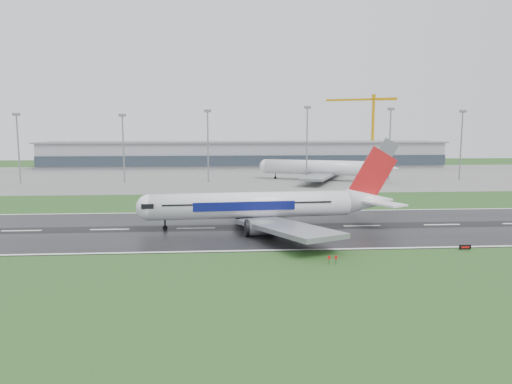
{
  "coord_description": "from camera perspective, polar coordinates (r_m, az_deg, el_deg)",
  "views": [
    {
      "loc": [
        -13.55,
        -111.0,
        23.33
      ],
      "look_at": [
        -4.89,
        12.0,
        7.0
      ],
      "focal_mm": 33.4,
      "sensor_mm": 36.0,
      "label": 1
    }
  ],
  "objects": [
    {
      "name": "floodmast_1",
      "position": [
        215.52,
        -15.59,
        4.87
      ],
      "size": [
        0.64,
        0.64,
        28.65
      ],
      "primitive_type": "cylinder",
      "color": "gray",
      "rests_on": "ground"
    },
    {
      "name": "tower_crane",
      "position": [
        326.51,
        13.81,
        7.24
      ],
      "size": [
        43.29,
        21.62,
        45.72
      ],
      "primitive_type": null,
      "rotation": [
        0.0,
        0.0,
        -0.43
      ],
      "color": "#C78D06",
      "rests_on": "ground"
    },
    {
      "name": "main_airliner",
      "position": [
        112.7,
        1.64,
        0.36
      ],
      "size": [
        66.32,
        63.61,
        18.29
      ],
      "primitive_type": null,
      "rotation": [
        0.0,
        0.0,
        0.08
      ],
      "color": "white",
      "rests_on": "runway"
    },
    {
      "name": "apron",
      "position": [
        237.53,
        -0.74,
        1.92
      ],
      "size": [
        400.0,
        130.0,
        0.08
      ],
      "primitive_type": "cube",
      "color": "slate",
      "rests_on": "ground"
    },
    {
      "name": "floodmast_0",
      "position": [
        228.49,
        -26.56,
        4.53
      ],
      "size": [
        0.64,
        0.64,
        28.93
      ],
      "primitive_type": "cylinder",
      "color": "gray",
      "rests_on": "ground"
    },
    {
      "name": "terminal",
      "position": [
        296.73,
        -1.41,
        4.48
      ],
      "size": [
        240.0,
        36.0,
        15.0
      ],
      "primitive_type": "cube",
      "color": "gray",
      "rests_on": "ground"
    },
    {
      "name": "parked_airliner",
      "position": [
        218.75,
        8.07,
        3.84
      ],
      "size": [
        82.38,
        80.02,
        18.82
      ],
      "primitive_type": null,
      "rotation": [
        0.0,
        0.0,
        -0.4
      ],
      "color": "silver",
      "rests_on": "apron"
    },
    {
      "name": "floodmast_3",
      "position": [
        214.45,
        6.11,
        5.57
      ],
      "size": [
        0.64,
        0.64,
        32.24
      ],
      "primitive_type": "cylinder",
      "color": "gray",
      "rests_on": "ground"
    },
    {
      "name": "runway",
      "position": [
        114.22,
        2.88,
        -4.23
      ],
      "size": [
        400.0,
        45.0,
        0.1
      ],
      "primitive_type": "cube",
      "color": "black",
      "rests_on": "ground"
    },
    {
      "name": "ground",
      "position": [
        114.23,
        2.88,
        -4.25
      ],
      "size": [
        520.0,
        520.0,
        0.0
      ],
      "primitive_type": "plane",
      "color": "#20471A",
      "rests_on": "ground"
    },
    {
      "name": "runway_sign",
      "position": [
        101.49,
        23.75,
        -6.09
      ],
      "size": [
        2.31,
        0.6,
        1.04
      ],
      "primitive_type": null,
      "rotation": [
        0.0,
        0.0,
        0.15
      ],
      "color": "black",
      "rests_on": "ground"
    },
    {
      "name": "floodmast_4",
      "position": [
        224.21,
        15.71,
        5.35
      ],
      "size": [
        0.64,
        0.64,
        31.65
      ],
      "primitive_type": "cylinder",
      "color": "gray",
      "rests_on": "ground"
    },
    {
      "name": "floodmast_2",
      "position": [
        211.25,
        -5.77,
        5.33
      ],
      "size": [
        0.64,
        0.64,
        30.61
      ],
      "primitive_type": "cylinder",
      "color": "gray",
      "rests_on": "ground"
    },
    {
      "name": "floodmast_5",
      "position": [
        237.55,
        23.34,
        5.01
      ],
      "size": [
        0.64,
        0.64,
        30.72
      ],
      "primitive_type": "cylinder",
      "color": "gray",
      "rests_on": "ground"
    }
  ]
}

